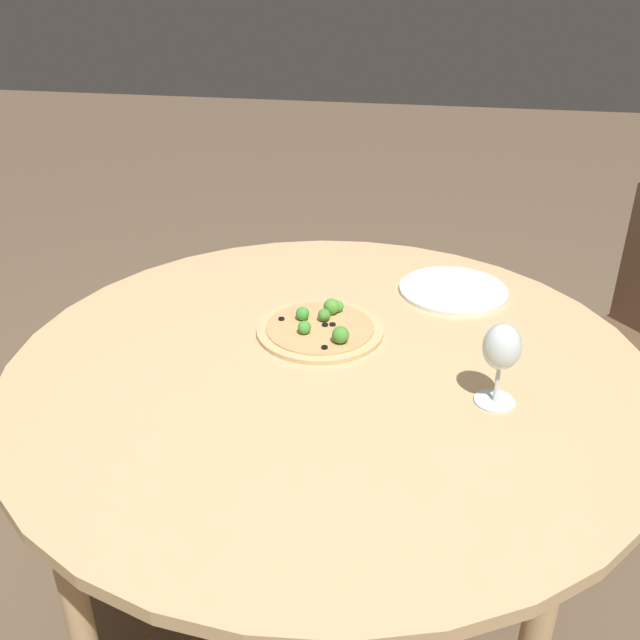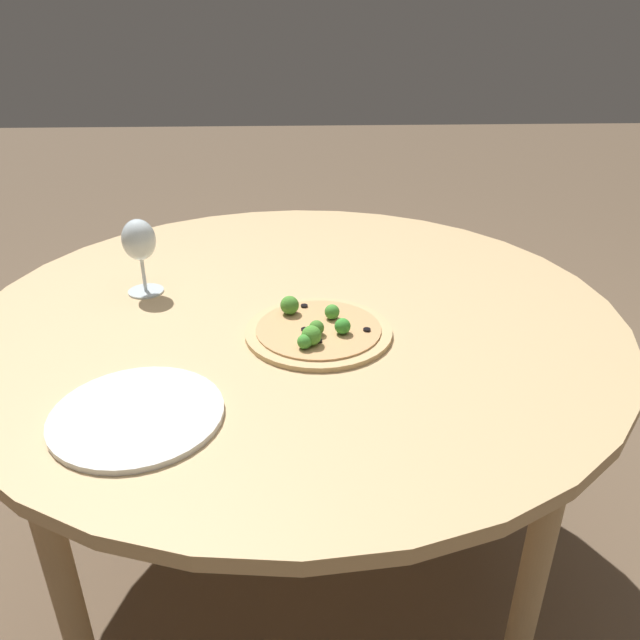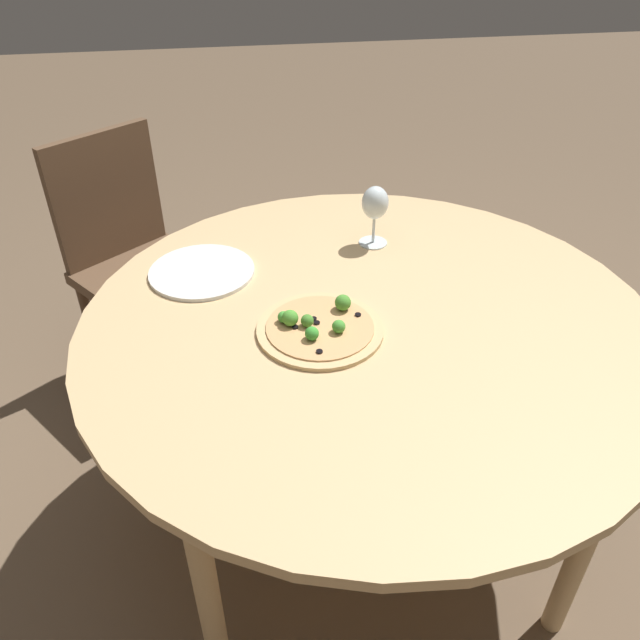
% 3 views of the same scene
% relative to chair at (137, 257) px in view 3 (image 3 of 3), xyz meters
% --- Properties ---
extents(ground_plane, '(12.00, 12.00, 0.00)m').
position_rel_chair_xyz_m(ground_plane, '(-0.77, -0.61, -0.47)').
color(ground_plane, brown).
extents(dining_table, '(1.31, 1.31, 0.71)m').
position_rel_chair_xyz_m(dining_table, '(-0.77, -0.61, 0.17)').
color(dining_table, tan).
rests_on(dining_table, ground_plane).
extents(chair, '(0.56, 0.56, 0.87)m').
position_rel_chair_xyz_m(chair, '(0.00, 0.00, 0.00)').
color(chair, brown).
rests_on(chair, ground_plane).
extents(pizza, '(0.28, 0.28, 0.05)m').
position_rel_chair_xyz_m(pizza, '(-0.81, -0.49, 0.24)').
color(pizza, tan).
rests_on(pizza, dining_table).
extents(wine_glass, '(0.08, 0.08, 0.16)m').
position_rel_chair_xyz_m(wine_glass, '(-0.45, -0.70, 0.35)').
color(wine_glass, silver).
rests_on(wine_glass, dining_table).
extents(plate_near, '(0.26, 0.26, 0.01)m').
position_rel_chair_xyz_m(plate_near, '(-0.53, -0.24, 0.24)').
color(plate_near, silver).
rests_on(plate_near, dining_table).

